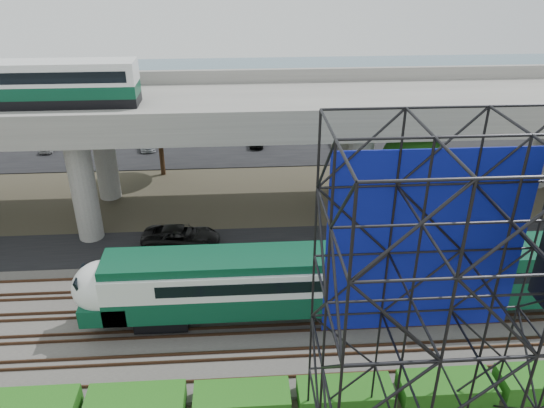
{
  "coord_description": "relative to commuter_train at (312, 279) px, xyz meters",
  "views": [
    {
      "loc": [
        1.22,
        -22.63,
        20.46
      ],
      "look_at": [
        3.13,
        6.0,
        5.72
      ],
      "focal_mm": 35.0,
      "sensor_mm": 36.0,
      "label": 1
    }
  ],
  "objects": [
    {
      "name": "rail_tracks",
      "position": [
        -5.16,
        -0.0,
        -2.6
      ],
      "size": [
        90.0,
        9.52,
        0.16
      ],
      "color": "#472D1E",
      "rests_on": "ballast_bed"
    },
    {
      "name": "harbor_water",
      "position": [
        -5.16,
        54.0,
        -2.87
      ],
      "size": [
        140.0,
        40.0,
        0.03
      ],
      "primitive_type": "cube",
      "color": "slate",
      "rests_on": "ground"
    },
    {
      "name": "service_road",
      "position": [
        -5.16,
        8.5,
        -2.84
      ],
      "size": [
        90.0,
        5.0,
        0.08
      ],
      "primitive_type": "cube",
      "color": "black",
      "rests_on": "ground"
    },
    {
      "name": "parking_lot",
      "position": [
        -5.16,
        32.0,
        -2.84
      ],
      "size": [
        90.0,
        18.0,
        0.08
      ],
      "primitive_type": "cube",
      "color": "black",
      "rests_on": "ground"
    },
    {
      "name": "scaffold_tower",
      "position": [
        3.44,
        -9.98,
        4.59
      ],
      "size": [
        9.36,
        6.36,
        15.0
      ],
      "color": "black",
      "rests_on": "ground"
    },
    {
      "name": "overpass",
      "position": [
        -6.03,
        14.0,
        5.33
      ],
      "size": [
        80.0,
        12.0,
        12.4
      ],
      "color": "#9E9B93",
      "rests_on": "ground"
    },
    {
      "name": "suv",
      "position": [
        -8.3,
        8.67,
        -2.03
      ],
      "size": [
        5.76,
        3.03,
        1.55
      ],
      "primitive_type": "imported",
      "rotation": [
        0.0,
        0.0,
        1.49
      ],
      "color": "black",
      "rests_on": "service_road"
    },
    {
      "name": "ballast_bed",
      "position": [
        -5.16,
        0.0,
        -2.78
      ],
      "size": [
        90.0,
        12.0,
        0.2
      ],
      "primitive_type": "cube",
      "color": "slate",
      "rests_on": "ground"
    },
    {
      "name": "parked_cars",
      "position": [
        -4.73,
        31.59,
        -2.21
      ],
      "size": [
        36.7,
        9.43,
        1.25
      ],
      "color": "#B9B9B9",
      "rests_on": "parking_lot"
    },
    {
      "name": "commuter_train",
      "position": [
        0.0,
        0.0,
        0.0
      ],
      "size": [
        29.3,
        3.06,
        4.3
      ],
      "color": "black",
      "rests_on": "rail_tracks"
    },
    {
      "name": "hedge_strip",
      "position": [
        -4.15,
        -6.3,
        -2.32
      ],
      "size": [
        34.6,
        1.8,
        1.2
      ],
      "color": "#195D15",
      "rests_on": "ground"
    },
    {
      "name": "trees",
      "position": [
        -9.82,
        14.17,
        2.69
      ],
      "size": [
        40.94,
        16.94,
        7.69
      ],
      "color": "#382314",
      "rests_on": "ground"
    },
    {
      "name": "ground",
      "position": [
        -5.16,
        -2.0,
        -2.88
      ],
      "size": [
        140.0,
        140.0,
        0.0
      ],
      "primitive_type": "plane",
      "color": "#474233",
      "rests_on": "ground"
    }
  ]
}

